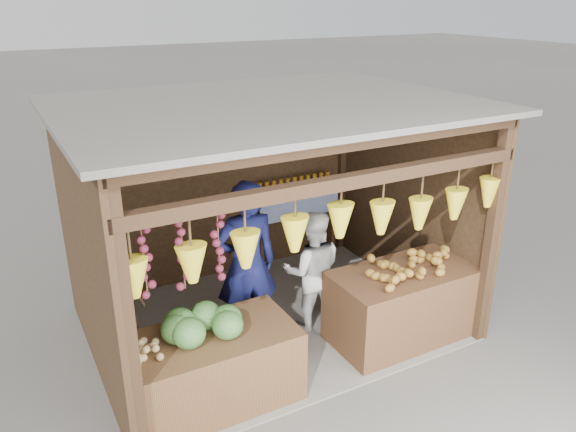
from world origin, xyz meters
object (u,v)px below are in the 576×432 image
object	(u,v)px
man_standing	(246,265)
vendor_seated	(118,293)
woman_standing	(312,271)
counter_left	(213,369)
counter_right	(405,303)

from	to	relation	value
man_standing	vendor_seated	xyz separation A→B (m)	(-1.33, 0.28, -0.13)
woman_standing	counter_left	bearing A→B (deg)	49.00
counter_right	woman_standing	size ratio (longest dim) A/B	1.19
counter_right	man_standing	distance (m)	1.87
man_standing	counter_right	bearing A→B (deg)	160.52
woman_standing	counter_right	bearing A→B (deg)	165.17
counter_right	vendor_seated	size ratio (longest dim) A/B	1.69
counter_left	counter_right	size ratio (longest dim) A/B	0.91
counter_left	vendor_seated	xyz separation A→B (m)	(-0.60, 1.06, 0.46)
counter_left	woman_standing	bearing A→B (deg)	24.60
counter_right	woman_standing	world-z (taller)	woman_standing
counter_left	counter_right	world-z (taller)	counter_right
counter_right	woman_standing	distance (m)	1.12
counter_left	counter_right	distance (m)	2.35
man_standing	vendor_seated	world-z (taller)	man_standing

